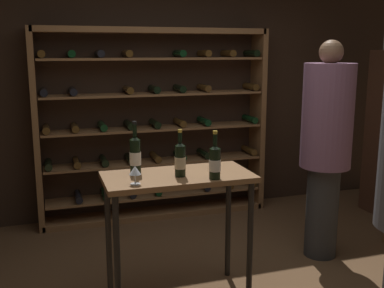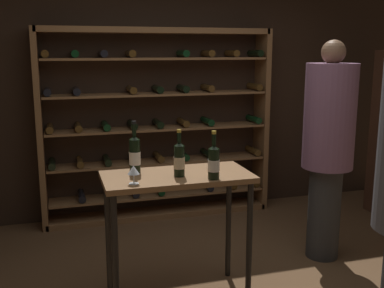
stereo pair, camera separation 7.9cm
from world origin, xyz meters
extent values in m
cube|color=#332319|center=(0.00, 2.00, 1.42)|extent=(6.00, 0.10, 2.84)
cube|color=brown|center=(-1.34, 1.79, 1.05)|extent=(0.06, 0.32, 2.09)
cube|color=brown|center=(1.15, 1.79, 1.05)|extent=(0.06, 0.32, 2.09)
cube|color=brown|center=(-0.09, 1.79, 2.06)|extent=(2.49, 0.32, 0.06)
cube|color=brown|center=(-0.09, 1.79, 0.03)|extent=(2.49, 0.32, 0.06)
cube|color=brown|center=(-0.09, 1.79, 0.25)|extent=(2.41, 0.32, 0.02)
cylinder|color=black|center=(-0.95, 1.79, 0.31)|extent=(0.08, 0.30, 0.08)
cylinder|color=black|center=(-0.67, 1.79, 0.31)|extent=(0.08, 0.30, 0.08)
cylinder|color=black|center=(-0.38, 1.79, 0.31)|extent=(0.08, 0.30, 0.08)
cylinder|color=black|center=(-0.09, 1.79, 0.31)|extent=(0.08, 0.30, 0.08)
cylinder|color=black|center=(0.48, 1.79, 0.31)|extent=(0.08, 0.30, 0.08)
cylinder|color=#4C3314|center=(0.77, 1.79, 0.31)|extent=(0.08, 0.30, 0.08)
cylinder|color=#4C3314|center=(1.05, 1.79, 0.31)|extent=(0.08, 0.30, 0.08)
cube|color=brown|center=(-0.09, 1.79, 0.63)|extent=(2.41, 0.32, 0.02)
cylinder|color=black|center=(-1.24, 1.79, 0.69)|extent=(0.08, 0.30, 0.08)
cylinder|color=#4C3314|center=(-0.95, 1.79, 0.69)|extent=(0.08, 0.30, 0.08)
cylinder|color=black|center=(-0.67, 1.79, 0.69)|extent=(0.08, 0.30, 0.08)
cylinder|color=black|center=(-0.38, 1.79, 0.69)|extent=(0.08, 0.30, 0.08)
cylinder|color=#4C3314|center=(-0.09, 1.79, 0.69)|extent=(0.08, 0.30, 0.08)
cylinder|color=black|center=(0.19, 1.79, 0.69)|extent=(0.08, 0.30, 0.08)
cylinder|color=black|center=(0.48, 1.79, 0.69)|extent=(0.08, 0.30, 0.08)
cylinder|color=#4C3314|center=(1.05, 1.79, 0.69)|extent=(0.08, 0.30, 0.08)
cube|color=brown|center=(-0.09, 1.79, 1.01)|extent=(2.41, 0.32, 0.02)
cylinder|color=#4C3314|center=(-1.24, 1.79, 1.07)|extent=(0.08, 0.30, 0.08)
cylinder|color=#4C3314|center=(-0.95, 1.79, 1.07)|extent=(0.08, 0.30, 0.08)
cylinder|color=black|center=(-0.67, 1.79, 1.07)|extent=(0.08, 0.30, 0.08)
cylinder|color=black|center=(-0.38, 1.79, 1.07)|extent=(0.08, 0.30, 0.08)
cylinder|color=black|center=(-0.09, 1.79, 1.07)|extent=(0.08, 0.30, 0.08)
cylinder|color=#4C3314|center=(0.19, 1.79, 1.07)|extent=(0.08, 0.30, 0.08)
cylinder|color=black|center=(0.48, 1.79, 1.07)|extent=(0.08, 0.30, 0.08)
cylinder|color=black|center=(1.05, 1.79, 1.07)|extent=(0.08, 0.30, 0.08)
cube|color=brown|center=(-0.09, 1.79, 1.39)|extent=(2.41, 0.32, 0.02)
cylinder|color=black|center=(-1.24, 1.79, 1.45)|extent=(0.08, 0.30, 0.08)
cylinder|color=black|center=(-0.95, 1.79, 1.45)|extent=(0.08, 0.30, 0.08)
cylinder|color=#4C3314|center=(-0.38, 1.79, 1.45)|extent=(0.08, 0.30, 0.08)
cylinder|color=black|center=(-0.09, 1.79, 1.45)|extent=(0.08, 0.30, 0.08)
cylinder|color=black|center=(0.19, 1.79, 1.45)|extent=(0.08, 0.30, 0.08)
cylinder|color=#4C3314|center=(0.48, 1.79, 1.45)|extent=(0.08, 0.30, 0.08)
cylinder|color=#4C3314|center=(1.05, 1.79, 1.45)|extent=(0.08, 0.30, 0.08)
cube|color=brown|center=(-0.09, 1.79, 1.77)|extent=(2.41, 0.32, 0.02)
cylinder|color=#4C3314|center=(-1.24, 1.79, 1.82)|extent=(0.08, 0.30, 0.08)
cylinder|color=black|center=(-0.95, 1.79, 1.82)|extent=(0.08, 0.30, 0.08)
cylinder|color=black|center=(-0.67, 1.79, 1.82)|extent=(0.08, 0.30, 0.08)
cylinder|color=#4C3314|center=(-0.38, 1.79, 1.82)|extent=(0.08, 0.30, 0.08)
cylinder|color=black|center=(0.19, 1.79, 1.82)|extent=(0.08, 0.30, 0.08)
cylinder|color=#4C3314|center=(0.48, 1.79, 1.82)|extent=(0.08, 0.30, 0.08)
cylinder|color=#4C3314|center=(0.77, 1.79, 1.82)|extent=(0.08, 0.30, 0.08)
cylinder|color=black|center=(1.05, 1.79, 1.82)|extent=(0.08, 0.30, 0.08)
cube|color=brown|center=(-0.35, 0.00, 0.96)|extent=(1.08, 0.53, 0.04)
cylinder|color=black|center=(-0.84, -0.21, 0.47)|extent=(0.04, 0.04, 0.94)
cylinder|color=black|center=(0.14, -0.21, 0.47)|extent=(0.04, 0.04, 0.94)
cylinder|color=black|center=(-0.84, 0.21, 0.47)|extent=(0.04, 0.04, 0.94)
cylinder|color=black|center=(0.14, 0.21, 0.47)|extent=(0.04, 0.04, 0.94)
cylinder|color=#2E2E2E|center=(1.11, 0.32, 0.42)|extent=(0.29, 0.29, 0.84)
cylinder|color=#7A516B|center=(1.11, 0.32, 1.30)|extent=(0.44, 0.44, 0.91)
sphere|color=brown|center=(1.11, 0.32, 1.85)|extent=(0.21, 0.21, 0.21)
cylinder|color=black|center=(-0.13, -0.19, 1.08)|extent=(0.08, 0.08, 0.22)
cone|color=black|center=(-0.13, -0.19, 1.20)|extent=(0.08, 0.08, 0.03)
cylinder|color=black|center=(-0.13, -0.19, 1.26)|extent=(0.03, 0.03, 0.08)
cylinder|color=#B7932D|center=(-0.13, -0.19, 1.31)|extent=(0.03, 0.03, 0.02)
cylinder|color=silver|center=(-0.13, -0.19, 1.07)|extent=(0.08, 0.08, 0.08)
cylinder|color=black|center=(-0.34, -0.06, 1.09)|extent=(0.08, 0.08, 0.22)
cone|color=black|center=(-0.34, -0.06, 1.21)|extent=(0.08, 0.08, 0.03)
cylinder|color=black|center=(-0.34, -0.06, 1.26)|extent=(0.03, 0.03, 0.07)
cylinder|color=#B7932D|center=(-0.34, -0.06, 1.31)|extent=(0.03, 0.03, 0.02)
cylinder|color=#C6B28C|center=(-0.34, -0.06, 1.08)|extent=(0.08, 0.08, 0.09)
cylinder|color=black|center=(-0.63, 0.12, 1.10)|extent=(0.08, 0.08, 0.25)
cone|color=black|center=(-0.63, 0.12, 1.24)|extent=(0.08, 0.08, 0.03)
cylinder|color=black|center=(-0.63, 0.12, 1.30)|extent=(0.03, 0.03, 0.09)
cylinder|color=black|center=(-0.63, 0.12, 1.35)|extent=(0.03, 0.03, 0.02)
cylinder|color=silver|center=(-0.63, 0.12, 1.09)|extent=(0.08, 0.08, 0.10)
cylinder|color=silver|center=(-0.69, -0.16, 0.98)|extent=(0.07, 0.07, 0.00)
cylinder|color=silver|center=(-0.69, -0.16, 1.01)|extent=(0.01, 0.01, 0.06)
cone|color=silver|center=(-0.69, -0.16, 1.08)|extent=(0.08, 0.08, 0.06)
cylinder|color=#590A14|center=(-0.69, -0.16, 1.06)|extent=(0.04, 0.04, 0.02)
cylinder|color=silver|center=(-0.04, 0.08, 0.98)|extent=(0.07, 0.07, 0.00)
cylinder|color=silver|center=(-0.04, 0.08, 1.02)|extent=(0.01, 0.01, 0.09)
cone|color=silver|center=(-0.04, 0.08, 1.10)|extent=(0.07, 0.07, 0.07)
cylinder|color=#590A14|center=(-0.04, 0.08, 1.09)|extent=(0.04, 0.04, 0.02)
camera|label=1|loc=(-1.24, -3.12, 1.87)|focal=43.25mm
camera|label=2|loc=(-1.17, -3.15, 1.87)|focal=43.25mm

